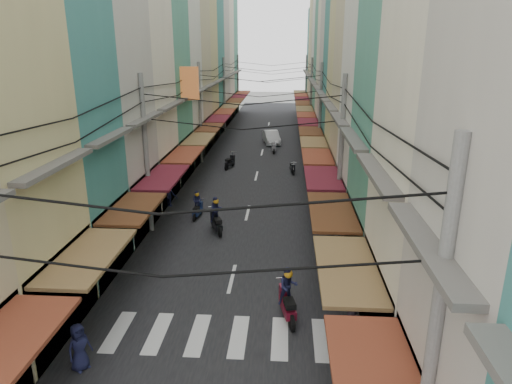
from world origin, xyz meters
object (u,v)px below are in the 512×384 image
at_px(bicycle, 384,239).
at_px(traffic_sign, 340,214).
at_px(market_umbrella, 388,225).
at_px(white_car, 271,144).

relative_size(bicycle, traffic_sign, 0.67).
xyz_separation_m(bicycle, traffic_sign, (-2.53, -1.65, 1.94)).
xyz_separation_m(bicycle, market_umbrella, (-0.73, -3.56, 2.21)).
relative_size(white_car, market_umbrella, 1.80).
distance_m(white_car, bicycle, 24.36).
distance_m(bicycle, traffic_sign, 3.59).
relative_size(bicycle, market_umbrella, 0.72).
height_order(white_car, traffic_sign, traffic_sign).
height_order(white_car, bicycle, white_car).
bearing_deg(traffic_sign, market_umbrella, -46.80).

